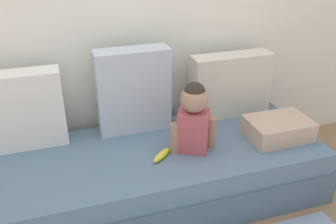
% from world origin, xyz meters
% --- Properties ---
extents(ground_plane, '(12.00, 12.00, 0.00)m').
position_xyz_m(ground_plane, '(0.00, 0.00, 0.00)').
color(ground_plane, '#93704C').
extents(back_wall, '(5.48, 0.10, 2.20)m').
position_xyz_m(back_wall, '(0.00, 0.54, 1.10)').
color(back_wall, silver).
rests_on(back_wall, ground).
extents(couch, '(2.28, 0.81, 0.38)m').
position_xyz_m(couch, '(0.00, 0.00, 0.19)').
color(couch, '#495F70').
rests_on(couch, ground).
extents(throw_pillow_left, '(0.52, 0.16, 0.49)m').
position_xyz_m(throw_pillow_left, '(-0.71, 0.31, 0.62)').
color(throw_pillow_left, silver).
rests_on(throw_pillow_left, couch).
extents(throw_pillow_center, '(0.48, 0.16, 0.56)m').
position_xyz_m(throw_pillow_center, '(0.00, 0.31, 0.66)').
color(throw_pillow_center, '#B2BCC6').
rests_on(throw_pillow_center, couch).
extents(throw_pillow_right, '(0.58, 0.16, 0.45)m').
position_xyz_m(throw_pillow_right, '(0.71, 0.31, 0.60)').
color(throw_pillow_right, beige).
rests_on(throw_pillow_right, couch).
extents(toddler, '(0.29, 0.21, 0.45)m').
position_xyz_m(toddler, '(0.28, -0.06, 0.61)').
color(toddler, '#B24C51').
rests_on(toddler, couch).
extents(banana, '(0.16, 0.15, 0.04)m').
position_xyz_m(banana, '(0.07, -0.10, 0.40)').
color(banana, yellow).
rests_on(banana, couch).
extents(folded_blanket, '(0.40, 0.28, 0.13)m').
position_xyz_m(folded_blanket, '(0.86, -0.10, 0.44)').
color(folded_blanket, tan).
rests_on(folded_blanket, couch).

